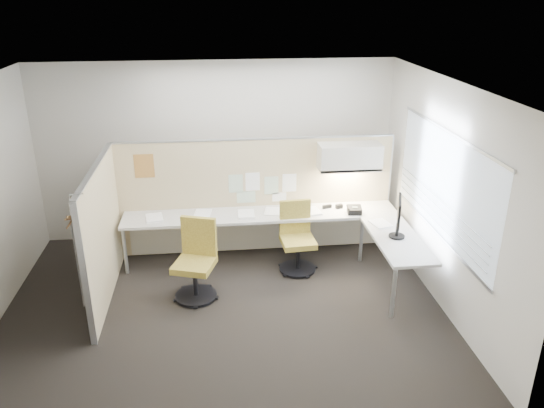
{
  "coord_description": "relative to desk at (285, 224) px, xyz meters",
  "views": [
    {
      "loc": [
        -0.04,
        -5.8,
        3.78
      ],
      "look_at": [
        0.7,
        0.8,
        1.06
      ],
      "focal_mm": 35.0,
      "sensor_mm": 36.0,
      "label": 1
    }
  ],
  "objects": [
    {
      "name": "floor",
      "position": [
        -0.93,
        -1.13,
        -0.61
      ],
      "size": [
        5.5,
        4.5,
        0.01
      ],
      "primitive_type": "cube",
      "color": "black",
      "rests_on": "ground"
    },
    {
      "name": "chair_left",
      "position": [
        -1.27,
        -0.79,
        -0.12
      ],
      "size": [
        0.61,
        0.63,
        1.04
      ],
      "rotation": [
        0.0,
        0.0,
        -0.32
      ],
      "color": "black",
      "rests_on": "floor"
    },
    {
      "name": "paper_stack_0",
      "position": [
        -1.87,
        0.13,
        0.14
      ],
      "size": [
        0.28,
        0.33,
        0.03
      ],
      "primitive_type": "cube",
      "rotation": [
        0.0,
        0.0,
        0.17
      ],
      "color": "white",
      "rests_on": "desk"
    },
    {
      "name": "poster",
      "position": [
        -1.98,
        0.44,
        0.82
      ],
      "size": [
        0.28,
        0.0,
        0.35
      ],
      "primitive_type": "cube",
      "color": "orange",
      "rests_on": "partition_back"
    },
    {
      "name": "paper_stack_2",
      "position": [
        -0.56,
        0.08,
        0.15
      ],
      "size": [
        0.23,
        0.3,
        0.04
      ],
      "primitive_type": "cube",
      "rotation": [
        0.0,
        0.0,
        -0.01
      ],
      "color": "white",
      "rests_on": "desk"
    },
    {
      "name": "paper_stack_5",
      "position": [
        1.28,
        -0.42,
        0.14
      ],
      "size": [
        0.3,
        0.35,
        0.02
      ],
      "primitive_type": "cube",
      "rotation": [
        0.0,
        0.0,
        0.25
      ],
      "color": "white",
      "rests_on": "desk"
    },
    {
      "name": "chair_right",
      "position": [
        0.14,
        -0.22,
        -0.14
      ],
      "size": [
        0.52,
        0.53,
        0.99
      ],
      "rotation": [
        0.0,
        0.0,
        0.07
      ],
      "color": "black",
      "rests_on": "floor"
    },
    {
      "name": "partition_left",
      "position": [
        -2.43,
        -0.63,
        0.27
      ],
      "size": [
        0.06,
        2.2,
        1.75
      ],
      "primitive_type": "cube",
      "color": "#C9B58B",
      "rests_on": "floor"
    },
    {
      "name": "wall_front",
      "position": [
        -0.93,
        -3.38,
        0.8
      ],
      "size": [
        5.5,
        0.02,
        2.8
      ],
      "primitive_type": "cube",
      "color": "beige",
      "rests_on": "ground"
    },
    {
      "name": "tape_dispenser",
      "position": [
        0.84,
        0.21,
        0.16
      ],
      "size": [
        0.11,
        0.09,
        0.06
      ],
      "primitive_type": "cube",
      "rotation": [
        0.0,
        0.0,
        0.31
      ],
      "color": "black",
      "rests_on": "desk"
    },
    {
      "name": "window_pane",
      "position": [
        1.79,
        -1.13,
        0.95
      ],
      "size": [
        0.01,
        2.8,
        1.3
      ],
      "primitive_type": "cube",
      "color": "#9FAEB9",
      "rests_on": "wall_right"
    },
    {
      "name": "paper_stack_4",
      "position": [
        0.41,
        0.11,
        0.14
      ],
      "size": [
        0.28,
        0.34,
        0.03
      ],
      "primitive_type": "cube",
      "rotation": [
        0.0,
        0.0,
        0.18
      ],
      "color": "white",
      "rests_on": "desk"
    },
    {
      "name": "stapler",
      "position": [
        0.66,
        0.23,
        0.15
      ],
      "size": [
        0.15,
        0.07,
        0.05
      ],
      "primitive_type": "cube",
      "rotation": [
        0.0,
        0.0,
        0.24
      ],
      "color": "black",
      "rests_on": "desk"
    },
    {
      "name": "task_light_strip",
      "position": [
        0.97,
        0.26,
        0.7
      ],
      "size": [
        0.6,
        0.06,
        0.02
      ],
      "primitive_type": "cube",
      "color": "#FFEABF",
      "rests_on": "overhead_bin"
    },
    {
      "name": "wall_back",
      "position": [
        -0.93,
        1.12,
        0.8
      ],
      "size": [
        5.5,
        0.02,
        2.8
      ],
      "primitive_type": "cube",
      "color": "beige",
      "rests_on": "ground"
    },
    {
      "name": "desk",
      "position": [
        0.0,
        0.0,
        0.0
      ],
      "size": [
        4.0,
        2.07,
        0.73
      ],
      "color": "beige",
      "rests_on": "floor"
    },
    {
      "name": "wall_right",
      "position": [
        1.82,
        -1.13,
        0.8
      ],
      "size": [
        0.02,
        4.5,
        2.8
      ],
      "primitive_type": "cube",
      "color": "beige",
      "rests_on": "ground"
    },
    {
      "name": "paper_stack_3",
      "position": [
        -0.16,
        0.19,
        0.13
      ],
      "size": [
        0.29,
        0.34,
        0.01
      ],
      "primitive_type": "cube",
      "rotation": [
        0.0,
        0.0,
        -0.21
      ],
      "color": "white",
      "rests_on": "desk"
    },
    {
      "name": "overhead_bin",
      "position": [
        0.97,
        0.26,
        0.91
      ],
      "size": [
        0.9,
        0.36,
        0.38
      ],
      "primitive_type": "cube",
      "color": "beige",
      "rests_on": "partition_back"
    },
    {
      "name": "paper_stack_1",
      "position": [
        -1.18,
        0.22,
        0.14
      ],
      "size": [
        0.27,
        0.33,
        0.02
      ],
      "primitive_type": "cube",
      "rotation": [
        0.0,
        0.0,
        -0.14
      ],
      "color": "white",
      "rests_on": "desk"
    },
    {
      "name": "phone",
      "position": [
        1.01,
        -0.0,
        0.18
      ],
      "size": [
        0.23,
        0.21,
        0.12
      ],
      "rotation": [
        0.0,
        0.0,
        -0.12
      ],
      "color": "black",
      "rests_on": "desk"
    },
    {
      "name": "partition_back",
      "position": [
        -0.38,
        0.47,
        0.27
      ],
      "size": [
        4.1,
        0.06,
        1.75
      ],
      "primitive_type": "cube",
      "color": "#C9B58B",
      "rests_on": "floor"
    },
    {
      "name": "pinned_papers",
      "position": [
        -0.3,
        0.44,
        0.43
      ],
      "size": [
        1.01,
        0.0,
        0.47
      ],
      "color": "#8CBF8C",
      "rests_on": "partition_back"
    },
    {
      "name": "ceiling",
      "position": [
        -0.93,
        -1.13,
        2.2
      ],
      "size": [
        5.5,
        4.5,
        0.01
      ],
      "primitive_type": "cube",
      "color": "white",
      "rests_on": "wall_back"
    },
    {
      "name": "coat_hook",
      "position": [
        -2.51,
        -1.55,
        0.82
      ],
      "size": [
        0.18,
        0.44,
        1.33
      ],
      "color": "silver",
      "rests_on": "partition_left"
    },
    {
      "name": "monitor",
      "position": [
        1.37,
        -0.84,
        0.44
      ],
      "size": [
        0.21,
        0.49,
        0.53
      ],
      "rotation": [
        0.0,
        0.0,
        1.23
      ],
      "color": "black",
      "rests_on": "desk"
    }
  ]
}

